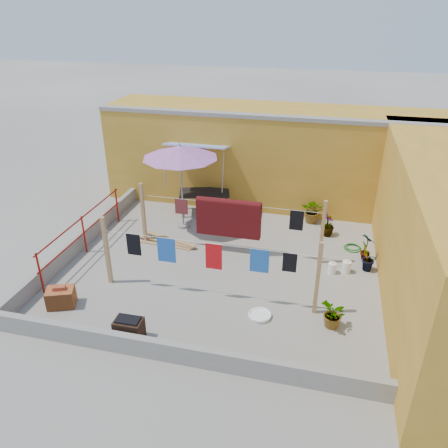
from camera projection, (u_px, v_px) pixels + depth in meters
The scene contains 21 objects.
ground at pixel (222, 266), 11.58m from camera, with size 80.00×80.00×0.00m, color #9E998E.
wall_back at pixel (269, 155), 14.82m from camera, with size 11.00×3.27×3.21m.
wall_right at pixel (447, 235), 9.75m from camera, with size 2.40×9.00×3.20m, color #C78A2B.
parapet_front at pixel (176, 353), 8.38m from camera, with size 8.30×0.16×0.44m, color gray.
parapet_left at pixel (82, 240), 12.35m from camera, with size 0.16×7.30×0.44m, color gray.
red_railing at pixel (83, 229), 11.91m from camera, with size 0.05×4.20×1.10m.
clothesline_rig at pixel (227, 223), 11.62m from camera, with size 5.09×2.35×1.80m.
patio_umbrella at pixel (180, 152), 12.55m from camera, with size 2.78×2.78×2.66m.
outdoor_table at pixel (204, 194), 14.21m from camera, with size 1.76×1.21×0.75m.
brick_stack at pixel (61, 297), 9.95m from camera, with size 0.72×0.63×0.53m.
lumber_pile at pixel (166, 242), 12.62m from camera, with size 1.91×0.67×0.11m.
brazier at pixel (129, 329), 8.94m from camera, with size 0.58×0.39×0.52m.
white_basin at pixel (260, 315), 9.67m from camera, with size 0.52×0.52×0.09m.
water_jug_a at pixel (346, 267), 11.23m from camera, with size 0.23×0.23×0.36m.
water_jug_b at pixel (332, 268), 11.21m from camera, with size 0.21×0.21×0.33m.
green_hose at pixel (353, 248), 12.37m from camera, with size 0.49×0.49×0.07m.
plant_back_a at pixel (313, 211), 13.71m from camera, with size 0.72×0.62×0.80m, color #235418.
plant_back_b at pixel (327, 225), 12.96m from camera, with size 0.39×0.39×0.70m, color #235418.
plant_right_a at pixel (367, 247), 11.66m from camera, with size 0.43×0.29×0.82m, color #235418.
plant_right_b at pixel (367, 259), 11.21m from camera, with size 0.39×0.31×0.70m, color #235418.
plant_right_c at pixel (334, 315), 9.23m from camera, with size 0.59×0.51×0.66m, color #235418.
Camera 1 is at (2.41, -9.54, 6.21)m, focal length 35.00 mm.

